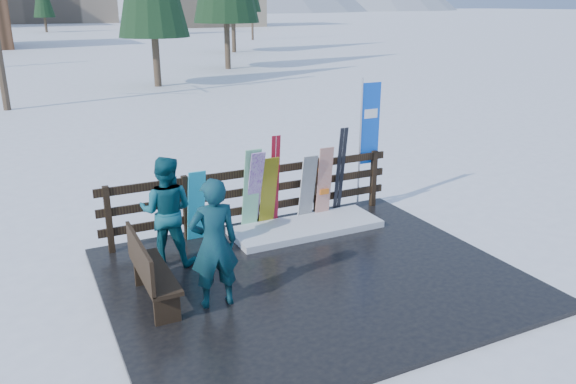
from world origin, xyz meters
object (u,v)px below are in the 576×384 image
snowboard_1 (251,191)px  snowboard_2 (268,193)px  rental_flag (368,129)px  snowboard_5 (324,183)px  bench (149,269)px  person_back (166,211)px  snowboard_4 (307,189)px  snowboard_3 (254,191)px  snowboard_0 (196,206)px  person_front (214,244)px

snowboard_1 → snowboard_2: bearing=-0.0°
snowboard_1 → rental_flag: (2.60, 0.27, 0.82)m
snowboard_1 → snowboard_5: bearing=-0.0°
bench → snowboard_2: 3.12m
rental_flag → person_back: bearing=-168.5°
snowboard_4 → snowboard_5: 0.36m
person_back → snowboard_3: bearing=-132.8°
bench → snowboard_5: (3.73, 1.76, 0.20)m
snowboard_3 → snowboard_1: bearing=180.0°
snowboard_4 → person_back: (-2.80, -0.60, 0.22)m
snowboard_0 → person_front: bearing=-100.9°
person_back → snowboard_2: bearing=-135.3°
bench → rental_flag: size_ratio=0.58×
snowboard_0 → snowboard_4: bearing=-0.0°
snowboard_1 → person_front: size_ratio=0.88×
snowboard_1 → snowboard_3: bearing=-0.0°
snowboard_2 → snowboard_1: bearing=180.0°
bench → person_back: bearing=64.0°
snowboard_3 → person_back: bearing=-160.8°
snowboard_2 → person_front: size_ratio=0.78×
snowboard_0 → snowboard_1: size_ratio=0.84×
bench → person_front: person_front is taller
snowboard_1 → person_back: size_ratio=0.91×
snowboard_3 → person_front: 2.65m
snowboard_3 → person_front: person_front is taller
snowboard_1 → snowboard_3: (0.06, -0.00, -0.02)m
snowboard_0 → rental_flag: 3.75m
snowboard_0 → snowboard_3: size_ratio=0.85×
snowboard_2 → rental_flag: size_ratio=0.54×
snowboard_5 → person_back: 3.22m
snowboard_2 → person_front: 2.82m
snowboard_0 → rental_flag: (3.62, 0.27, 0.95)m
snowboard_0 → snowboard_2: snowboard_2 is taller
snowboard_1 → person_back: bearing=-160.2°
snowboard_1 → person_front: person_front is taller
bench → person_front: 0.98m
snowboard_0 → rental_flag: bearing=4.3°
bench → snowboard_0: size_ratio=1.12×
snowboard_0 → snowboard_2: 1.35m
rental_flag → snowboard_1: bearing=-174.1°
snowboard_0 → snowboard_2: size_ratio=0.95×
snowboard_2 → snowboard_3: snowboard_3 is taller
snowboard_3 → person_front: size_ratio=0.87×
bench → snowboard_3: bearing=37.5°
rental_flag → person_back: size_ratio=1.48×
snowboard_1 → snowboard_4: snowboard_1 is taller
snowboard_0 → snowboard_5: size_ratio=0.94×
rental_flag → person_front: (-4.04, -2.45, -0.70)m
snowboard_0 → snowboard_4: size_ratio=1.01×
bench → snowboard_4: snowboard_4 is taller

